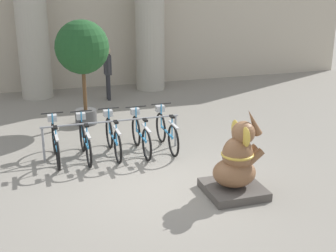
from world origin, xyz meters
TOP-DOWN VIEW (x-y plane):
  - ground_plane at (0.00, 0.00)m, footprint 60.00×60.00m
  - building_facade at (0.00, 8.60)m, footprint 20.00×0.20m
  - column_left at (-1.91, 7.60)m, footprint 1.23×1.23m
  - column_right at (1.91, 7.60)m, footprint 1.23×1.23m
  - bike_rack at (-0.54, 1.95)m, footprint 3.10×0.05m
  - bicycle_0 at (-1.79, 1.86)m, footprint 0.48×1.69m
  - bicycle_1 at (-1.17, 1.81)m, footprint 0.48×1.69m
  - bicycle_2 at (-0.54, 1.85)m, footprint 0.48×1.69m
  - bicycle_3 at (0.08, 1.79)m, footprint 0.48×1.69m
  - bicycle_4 at (0.70, 1.86)m, footprint 0.48×1.69m
  - elephant_statue at (1.23, -0.74)m, footprint 1.04×1.04m
  - person_pedestrian at (0.24, 6.58)m, footprint 0.22×0.47m
  - potted_tree at (-0.81, 4.27)m, footprint 1.39×1.39m

SIDE VIEW (x-z plane):
  - ground_plane at x=0.00m, z-range 0.00..0.00m
  - bicycle_0 at x=-1.79m, z-range -0.07..0.90m
  - bicycle_1 at x=-1.17m, z-range -0.07..0.90m
  - bicycle_2 at x=-0.54m, z-range -0.07..0.90m
  - bicycle_3 at x=0.08m, z-range -0.07..0.90m
  - bicycle_4 at x=0.70m, z-range -0.07..0.90m
  - elephant_statue at x=1.23m, z-range -0.26..1.36m
  - bike_rack at x=-0.54m, z-range 0.20..0.97m
  - person_pedestrian at x=0.24m, z-range 0.17..1.85m
  - potted_tree at x=-0.81m, z-range 0.60..3.36m
  - column_left at x=-1.91m, z-range 0.04..5.20m
  - column_right at x=1.91m, z-range 0.04..5.20m
  - building_facade at x=0.00m, z-range 0.00..6.00m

